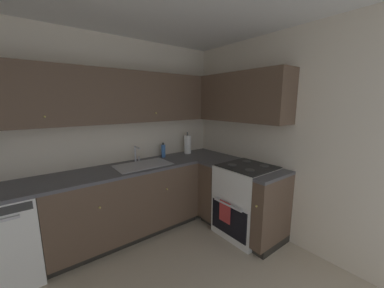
% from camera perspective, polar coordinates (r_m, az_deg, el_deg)
% --- Properties ---
extents(wall_back, '(4.02, 0.05, 2.50)m').
position_cam_1_polar(wall_back, '(2.96, -27.68, 0.92)').
color(wall_back, beige).
rests_on(wall_back, ground_plane).
extents(wall_right, '(0.05, 3.11, 2.50)m').
position_cam_1_polar(wall_right, '(2.85, 23.38, 0.95)').
color(wall_right, beige).
rests_on(wall_right, ground_plane).
extents(dishwasher, '(0.60, 0.63, 0.87)m').
position_cam_1_polar(dishwasher, '(2.86, -41.05, -18.09)').
color(dishwasher, white).
rests_on(dishwasher, ground_plane).
extents(lower_cabinets_back, '(1.83, 0.62, 0.87)m').
position_cam_1_polar(lower_cabinets_back, '(3.00, -16.48, -14.42)').
color(lower_cabinets_back, brown).
rests_on(lower_cabinets_back, ground_plane).
extents(countertop_back, '(3.03, 0.60, 0.03)m').
position_cam_1_polar(countertop_back, '(2.84, -16.98, -6.25)').
color(countertop_back, '#4C4C51').
rests_on(countertop_back, lower_cabinets_back).
extents(lower_cabinets_right, '(0.62, 1.05, 0.87)m').
position_cam_1_polar(lower_cabinets_right, '(3.08, 11.36, -13.46)').
color(lower_cabinets_right, brown).
rests_on(lower_cabinets_right, ground_plane).
extents(countertop_right, '(0.60, 1.05, 0.03)m').
position_cam_1_polar(countertop_right, '(2.93, 11.65, -5.47)').
color(countertop_right, '#4C4C51').
rests_on(countertop_right, lower_cabinets_right).
extents(oven_range, '(0.68, 0.62, 1.05)m').
position_cam_1_polar(oven_range, '(3.00, 13.87, -13.85)').
color(oven_range, white).
rests_on(oven_range, ground_plane).
extents(upper_cabinets_back, '(2.71, 0.34, 0.62)m').
position_cam_1_polar(upper_cabinets_back, '(2.81, -22.11, 11.25)').
color(upper_cabinets_back, brown).
extents(upper_cabinets_right, '(0.32, 1.60, 0.62)m').
position_cam_1_polar(upper_cabinets_right, '(3.08, 10.60, 11.73)').
color(upper_cabinets_right, brown).
extents(sink, '(0.69, 0.40, 0.10)m').
position_cam_1_polar(sink, '(2.90, -12.53, -6.13)').
color(sink, '#B7B7BC').
rests_on(sink, countertop_back).
extents(faucet, '(0.07, 0.16, 0.21)m').
position_cam_1_polar(faucet, '(3.05, -14.25, -2.14)').
color(faucet, silver).
rests_on(faucet, countertop_back).
extents(soap_bottle, '(0.06, 0.06, 0.21)m').
position_cam_1_polar(soap_bottle, '(3.24, -7.43, -1.74)').
color(soap_bottle, '#3F72BF').
rests_on(soap_bottle, countertop_back).
extents(paper_towel_roll, '(0.11, 0.11, 0.34)m').
position_cam_1_polar(paper_towel_roll, '(3.44, -1.16, -0.10)').
color(paper_towel_roll, white).
rests_on(paper_towel_roll, countertop_back).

